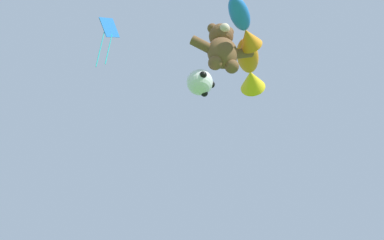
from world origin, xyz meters
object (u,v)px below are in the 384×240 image
(fish_kite_cobalt, at_px, (244,26))
(soccer_ball_kite, at_px, (200,82))
(teddy_bear_kite, at_px, (222,47))
(fish_kite_tangerine, at_px, (250,68))
(diamond_kite, at_px, (108,32))

(fish_kite_cobalt, bearing_deg, soccer_ball_kite, 130.39)
(teddy_bear_kite, height_order, soccer_ball_kite, teddy_bear_kite)
(teddy_bear_kite, xyz_separation_m, soccer_ball_kite, (-0.60, 0.30, -1.33))
(soccer_ball_kite, height_order, fish_kite_tangerine, fish_kite_tangerine)
(fish_kite_cobalt, xyz_separation_m, diamond_kite, (-3.75, 2.72, 2.07))
(fish_kite_cobalt, relative_size, diamond_kite, 0.68)
(fish_kite_tangerine, relative_size, diamond_kite, 0.89)
(teddy_bear_kite, relative_size, fish_kite_tangerine, 0.88)
(soccer_ball_kite, bearing_deg, fish_kite_tangerine, 21.47)
(soccer_ball_kite, height_order, fish_kite_cobalt, fish_kite_cobalt)
(teddy_bear_kite, height_order, diamond_kite, diamond_kite)
(soccer_ball_kite, distance_m, diamond_kite, 4.68)
(diamond_kite, bearing_deg, fish_kite_tangerine, -9.96)
(diamond_kite, bearing_deg, fish_kite_cobalt, -35.93)
(soccer_ball_kite, height_order, diamond_kite, diamond_kite)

